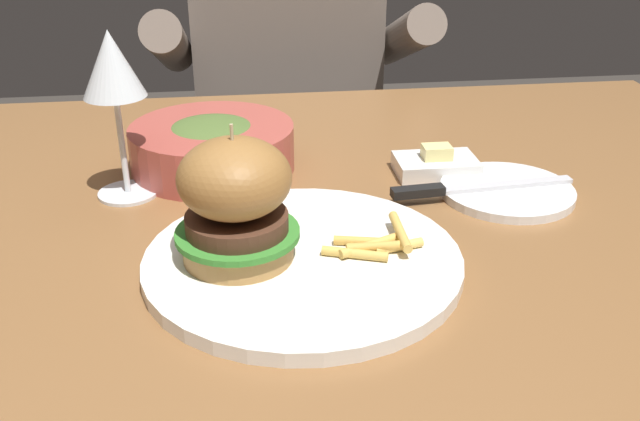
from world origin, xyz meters
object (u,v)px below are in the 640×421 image
wine_glass (113,72)px  soup_bowl (212,146)px  diner_person (288,136)px  main_plate (303,261)px  table_knife (466,188)px  burger_sandwich (236,201)px  butter_dish (436,164)px  bread_plate (507,191)px

wine_glass → soup_bowl: wine_glass is taller
diner_person → main_plate: bearing=-93.7°
table_knife → diner_person: (-0.14, 0.71, -0.19)m
soup_bowl → burger_sandwich: bearing=-84.2°
butter_dish → diner_person: 0.67m
burger_sandwich → bread_plate: (0.31, 0.13, -0.07)m
burger_sandwich → wine_glass: 0.23m
burger_sandwich → butter_dish: burger_sandwich is taller
butter_dish → diner_person: size_ratio=0.08×
wine_glass → table_knife: (0.38, -0.06, -0.13)m
main_plate → wine_glass: wine_glass is taller
soup_bowl → wine_glass: bearing=-145.9°
wine_glass → soup_bowl: 0.16m
burger_sandwich → bread_plate: 0.34m
butter_dish → burger_sandwich: bearing=-140.7°
soup_bowl → diner_person: diner_person is taller
butter_dish → table_knife: bearing=-79.7°
burger_sandwich → table_knife: size_ratio=0.60×
main_plate → burger_sandwich: bearing=176.6°
soup_bowl → diner_person: (0.14, 0.58, -0.21)m
burger_sandwich → butter_dish: 0.32m
main_plate → bread_plate: (0.25, 0.13, -0.00)m
soup_bowl → diner_person: 0.63m
main_plate → soup_bowl: 0.27m
burger_sandwich → table_knife: 0.29m
wine_glass → diner_person: bearing=70.0°
burger_sandwich → bread_plate: size_ratio=0.85×
main_plate → soup_bowl: size_ratio=1.49×
bread_plate → diner_person: size_ratio=0.13×
main_plate → wine_glass: bearing=134.1°
table_knife → butter_dish: (-0.01, 0.08, -0.00)m
burger_sandwich → bread_plate: burger_sandwich is taller
main_plate → butter_dish: (0.18, 0.20, 0.00)m
diner_person → soup_bowl: bearing=-103.4°
main_plate → butter_dish: butter_dish is taller
bread_plate → butter_dish: butter_dish is taller
bread_plate → butter_dish: size_ratio=1.55×
wine_glass → table_knife: wine_glass is taller
main_plate → table_knife: (0.20, 0.13, 0.01)m
main_plate → butter_dish: size_ratio=3.05×
table_knife → burger_sandwich: bearing=-154.4°
wine_glass → diner_person: diner_person is taller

